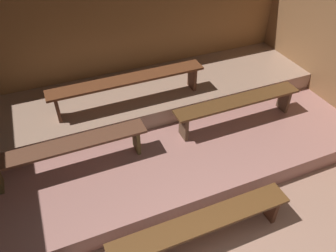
{
  "coord_description": "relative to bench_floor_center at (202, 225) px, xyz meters",
  "views": [
    {
      "loc": [
        -1.25,
        -0.75,
        3.43
      ],
      "look_at": [
        0.15,
        2.58,
        0.48
      ],
      "focal_mm": 34.86,
      "sensor_mm": 36.0,
      "label": 1
    }
  ],
  "objects": [
    {
      "name": "platform_middle",
      "position": [
        0.11,
        2.52,
        0.07
      ],
      "size": [
        5.92,
        1.38,
        0.28
      ],
      "primitive_type": "cube",
      "color": "#A18069",
      "rests_on": "platform_lower"
    },
    {
      "name": "wall_back",
      "position": [
        0.11,
        3.24,
        0.86
      ],
      "size": [
        6.72,
        0.06,
        2.39
      ],
      "primitive_type": "cube",
      "color": "#966539",
      "rests_on": "ground"
    },
    {
      "name": "bench_middle_center",
      "position": [
        -0.09,
        2.25,
        0.56
      ],
      "size": [
        2.35,
        0.29,
        0.42
      ],
      "color": "brown",
      "rests_on": "platform_middle"
    },
    {
      "name": "platform_lower",
      "position": [
        0.11,
        1.79,
        -0.2
      ],
      "size": [
        5.92,
        2.85,
        0.28
      ],
      "primitive_type": "cube",
      "color": "#A47066",
      "rests_on": "ground"
    },
    {
      "name": "bench_floor_center",
      "position": [
        0.0,
        0.0,
        0.0
      ],
      "size": [
        2.11,
        0.29,
        0.42
      ],
      "color": "brown",
      "rests_on": "ground"
    },
    {
      "name": "bench_lower_right",
      "position": [
        1.35,
        1.48,
        0.27
      ],
      "size": [
        2.01,
        0.29,
        0.42
      ],
      "color": "#57361B",
      "rests_on": "platform_lower"
    },
    {
      "name": "bench_lower_left",
      "position": [
        -1.14,
        1.48,
        0.27
      ],
      "size": [
        2.01,
        0.29,
        0.42
      ],
      "color": "brown",
      "rests_on": "platform_lower"
    },
    {
      "name": "ground",
      "position": [
        0.11,
        1.1,
        -0.38
      ],
      "size": [
        6.72,
        5.02,
        0.08
      ],
      "primitive_type": "cube",
      "color": "#9F7763"
    }
  ]
}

